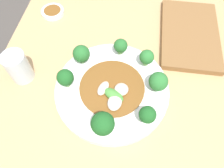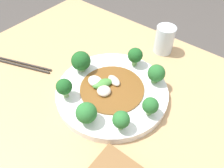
% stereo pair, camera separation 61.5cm
% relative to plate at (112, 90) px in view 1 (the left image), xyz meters
% --- Properties ---
extents(ground_plane, '(8.00, 8.00, 0.00)m').
position_rel_plate_xyz_m(ground_plane, '(0.03, 0.01, -0.75)').
color(ground_plane, '#4C4742').
extents(table, '(0.99, 0.75, 0.74)m').
position_rel_plate_xyz_m(table, '(0.03, 0.01, -0.38)').
color(table, tan).
rests_on(table, ground_plane).
extents(plate, '(0.31, 0.31, 0.02)m').
position_rel_plate_xyz_m(plate, '(0.00, 0.00, 0.00)').
color(plate, white).
rests_on(plate, table).
extents(broccoli_east, '(0.06, 0.06, 0.07)m').
position_rel_plate_xyz_m(broccoli_east, '(0.12, -0.00, 0.05)').
color(broccoli_east, '#89B76B').
rests_on(broccoli_east, plate).
extents(broccoli_northwest, '(0.04, 0.04, 0.05)m').
position_rel_plate_xyz_m(broccoli_northwest, '(-0.09, 0.08, 0.04)').
color(broccoli_northwest, '#7AAD5B').
rests_on(broccoli_northwest, plate).
extents(broccoli_north, '(0.05, 0.05, 0.06)m').
position_rel_plate_xyz_m(broccoli_north, '(-0.02, 0.12, 0.04)').
color(broccoli_north, '#70A356').
rests_on(broccoli_north, plate).
extents(broccoli_southwest, '(0.05, 0.05, 0.06)m').
position_rel_plate_xyz_m(broccoli_southwest, '(-0.08, -0.10, 0.04)').
color(broccoli_southwest, '#70A356').
rests_on(broccoli_southwest, plate).
extents(broccoli_west, '(0.04, 0.04, 0.05)m').
position_rel_plate_xyz_m(broccoli_west, '(-0.12, 0.01, 0.04)').
color(broccoli_west, '#7AAD5B').
rests_on(broccoli_west, plate).
extents(broccoli_south, '(0.05, 0.05, 0.06)m').
position_rel_plate_xyz_m(broccoli_south, '(0.01, -0.12, 0.05)').
color(broccoli_south, '#70A356').
rests_on(broccoli_south, plate).
extents(broccoli_northeast, '(0.04, 0.04, 0.06)m').
position_rel_plate_xyz_m(broccoli_northeast, '(0.08, 0.10, 0.05)').
color(broccoli_northeast, '#89B76B').
rests_on(broccoli_northeast, plate).
extents(stirfry_center, '(0.18, 0.18, 0.02)m').
position_rel_plate_xyz_m(stirfry_center, '(0.01, 0.00, 0.02)').
color(stirfry_center, brown).
rests_on(stirfry_center, plate).
extents(drinking_glass, '(0.06, 0.06, 0.09)m').
position_rel_plate_xyz_m(drinking_glass, '(-0.01, -0.27, 0.04)').
color(drinking_glass, silver).
rests_on(drinking_glass, table).
extents(sauce_dish, '(0.08, 0.08, 0.02)m').
position_rel_plate_xyz_m(sauce_dish, '(-0.28, -0.26, -0.00)').
color(sauce_dish, white).
rests_on(sauce_dish, table).
extents(cutting_board, '(0.30, 0.19, 0.02)m').
position_rel_plate_xyz_m(cutting_board, '(-0.25, 0.22, -0.00)').
color(cutting_board, brown).
rests_on(cutting_board, table).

